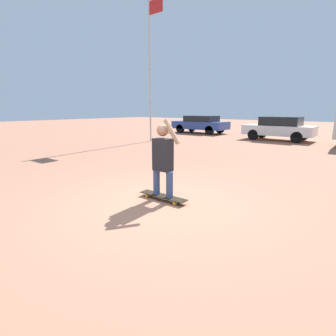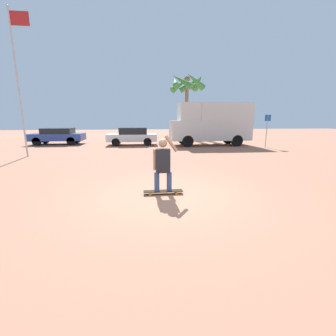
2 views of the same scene
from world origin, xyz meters
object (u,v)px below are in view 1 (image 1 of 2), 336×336
Objects in this scene: parked_car_white at (279,128)px; parked_car_blue at (200,124)px; skateboard at (163,196)px; flagpole at (151,62)px; person_skateboarder at (163,157)px.

parked_car_blue is at bearing 169.39° from parked_car_white.
skateboard is 0.28× the size of parked_car_white.
flagpole reaches higher than parked_car_white.
skateboard is at bearing -61.16° from parked_car_blue.
flagpole is at bearing -84.67° from parked_car_blue.
skateboard is at bearing -46.70° from flagpole.
skateboard is 0.83m from person_skateboarder.
person_skateboarder reaches higher than skateboard.
flagpole is at bearing 133.30° from person_skateboarder.
parked_car_white is (-1.32, 12.37, 0.65)m from skateboard.
flagpole reaches higher than parked_car_blue.
person_skateboarder reaches higher than parked_car_white.
parked_car_blue reaches higher than skateboard.
flagpole is (-6.86, 7.28, 4.24)m from skateboard.
parked_car_blue is at bearing 118.84° from skateboard.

